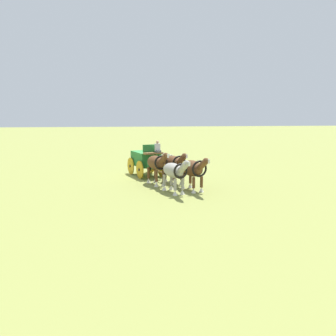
# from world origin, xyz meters

# --- Properties ---
(ground_plane) EXTENTS (220.00, 220.00, 0.00)m
(ground_plane) POSITION_xyz_m (0.00, 0.00, 0.00)
(ground_plane) COLOR olive
(show_wagon) EXTENTS (5.54, 2.69, 2.79)m
(show_wagon) POSITION_xyz_m (0.13, 0.04, 1.24)
(show_wagon) COLOR #236B2D
(show_wagon) RESTS_ON ground
(draft_horse_rear_near) EXTENTS (2.97, 1.51, 2.21)m
(draft_horse_rear_near) POSITION_xyz_m (3.24, 1.66, 1.34)
(draft_horse_rear_near) COLOR brown
(draft_horse_rear_near) RESTS_ON ground
(draft_horse_rear_off) EXTENTS (2.91, 1.45, 2.30)m
(draft_horse_rear_off) POSITION_xyz_m (3.62, 0.42, 1.42)
(draft_horse_rear_off) COLOR brown
(draft_horse_rear_off) RESTS_ON ground
(draft_horse_lead_near) EXTENTS (2.96, 1.52, 2.20)m
(draft_horse_lead_near) POSITION_xyz_m (5.72, 2.42, 1.33)
(draft_horse_lead_near) COLOR brown
(draft_horse_lead_near) RESTS_ON ground
(draft_horse_lead_off) EXTENTS (3.08, 1.46, 2.15)m
(draft_horse_lead_off) POSITION_xyz_m (6.12, 1.18, 1.29)
(draft_horse_lead_off) COLOR #9E998E
(draft_horse_lead_off) RESTS_ON ground
(sponsor_banner) EXTENTS (3.04, 1.12, 1.10)m
(sponsor_banner) POSITION_xyz_m (-5.30, 2.20, 0.55)
(sponsor_banner) COLOR silver
(sponsor_banner) RESTS_ON ground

